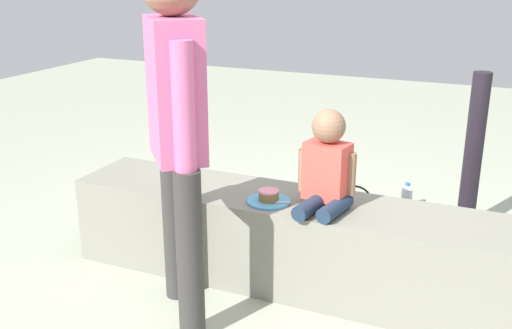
% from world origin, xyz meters
% --- Properties ---
extents(ground_plane, '(12.00, 12.00, 0.00)m').
position_xyz_m(ground_plane, '(0.00, 0.00, 0.00)').
color(ground_plane, '#A0A690').
extents(concrete_ledge, '(2.63, 0.46, 0.47)m').
position_xyz_m(concrete_ledge, '(0.00, 0.00, 0.24)').
color(concrete_ledge, gray).
rests_on(concrete_ledge, ground_plane).
extents(child_seated, '(0.28, 0.33, 0.48)m').
position_xyz_m(child_seated, '(0.06, -0.04, 0.69)').
color(child_seated, '#1D2E46').
rests_on(child_seated, concrete_ledge).
extents(adult_standing, '(0.37, 0.40, 1.65)m').
position_xyz_m(adult_standing, '(-0.49, -0.49, 0.99)').
color(adult_standing, '#333130').
rests_on(adult_standing, ground_plane).
extents(cake_plate, '(0.22, 0.22, 0.07)m').
position_xyz_m(cake_plate, '(-0.22, -0.09, 0.50)').
color(cake_plate, '#4CA5D8').
rests_on(cake_plate, concrete_ledge).
extents(railing_post, '(0.36, 0.36, 1.01)m').
position_xyz_m(railing_post, '(0.66, 1.04, 0.37)').
color(railing_post, black).
rests_on(railing_post, ground_plane).
extents(water_bottle_near_gift, '(0.07, 0.07, 0.23)m').
position_xyz_m(water_bottle_near_gift, '(0.41, 0.52, 0.10)').
color(water_bottle_near_gift, silver).
rests_on(water_bottle_near_gift, ground_plane).
extents(water_bottle_far_side, '(0.08, 0.08, 0.19)m').
position_xyz_m(water_bottle_far_side, '(0.25, 1.24, 0.09)').
color(water_bottle_far_side, silver).
rests_on(water_bottle_far_side, ground_plane).
extents(party_cup_red, '(0.08, 0.08, 0.10)m').
position_xyz_m(party_cup_red, '(-1.16, 1.10, 0.05)').
color(party_cup_red, red).
rests_on(party_cup_red, ground_plane).
extents(cake_box_white, '(0.37, 0.38, 0.15)m').
position_xyz_m(cake_box_white, '(-0.21, 0.98, 0.07)').
color(cake_box_white, white).
rests_on(cake_box_white, ground_plane).
extents(handbag_black_leather, '(0.27, 0.10, 0.35)m').
position_xyz_m(handbag_black_leather, '(0.05, 0.64, 0.13)').
color(handbag_black_leather, black).
rests_on(handbag_black_leather, ground_plane).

